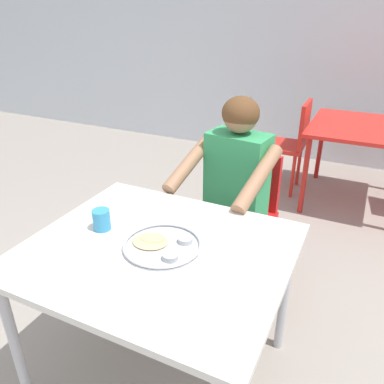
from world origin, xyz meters
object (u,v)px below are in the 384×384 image
Objects in this scene: table_foreground at (158,262)px; chair_red_left at (291,140)px; drinking_cup at (101,219)px; diner_foreground at (229,185)px; chair_foreground at (243,206)px; table_background_red at (362,135)px; thali_tray at (162,245)px.

table_foreground is 1.23× the size of chair_red_left.
drinking_cup is 0.08× the size of diner_foreground.
table_background_red is at bearing 67.00° from chair_foreground.
table_foreground is 0.09m from thali_tray.
table_foreground is at bearing -93.62° from chair_foreground.
table_foreground is at bearing -4.16° from drinking_cup.
diner_foreground is 1.59m from chair_red_left.
thali_tray is at bearing -92.68° from chair_foreground.
table_background_red is 0.60m from chair_red_left.
chair_foreground is at bearing -89.72° from chair_red_left.
table_foreground is 0.97m from chair_foreground.
table_foreground is 3.27× the size of thali_tray.
drinking_cup reaches higher than table_foreground.
thali_tray is 2.39m from table_background_red.
thali_tray is at bearing -90.92° from chair_red_left.
table_foreground is 11.34× the size of drinking_cup.
diner_foreground is 1.38× the size of chair_red_left.
drinking_cup is at bearing -110.79° from chair_foreground.
table_foreground is 0.89× the size of diner_foreground.
chair_foreground reaches higher than table_foreground.
diner_foreground reaches higher than table_background_red.
thali_tray is 0.97m from chair_foreground.
chair_red_left is at bearing 89.08° from thali_tray.
thali_tray is 0.72m from diner_foreground.
thali_tray is at bearing -105.18° from table_background_red.
diner_foreground is (0.02, 0.72, -0.03)m from thali_tray.
chair_red_left is (0.34, 2.29, -0.27)m from drinking_cup.
thali_tray is at bearing -91.70° from diner_foreground.
thali_tray is at bearing 37.59° from table_foreground.
thali_tray is 0.38× the size of chair_red_left.
diner_foreground is (0.33, 0.71, -0.07)m from drinking_cup.
chair_foreground is (0.04, 0.93, -0.26)m from thali_tray.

